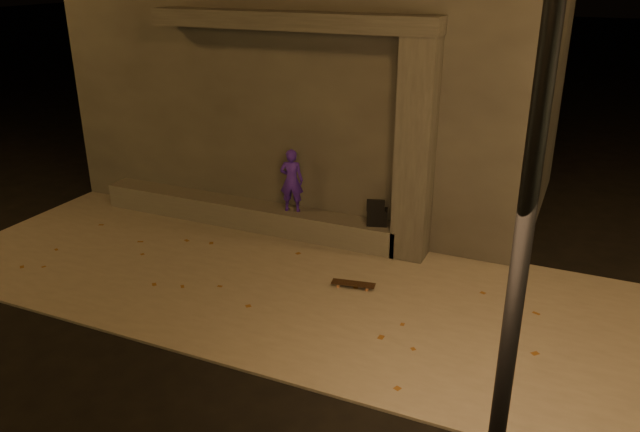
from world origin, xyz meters
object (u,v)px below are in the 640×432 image
at_px(backpack, 377,216).
at_px(skateboard, 353,284).
at_px(skateboarder, 292,180).
at_px(street_lamp_0, 547,61).
at_px(column, 416,152).

height_order(backpack, skateboard, backpack).
bearing_deg(skateboard, backpack, 85.97).
height_order(skateboarder, backpack, skateboarder).
xyz_separation_m(backpack, skateboard, (0.15, -1.47, -0.56)).
distance_m(skateboard, street_lamp_0, 5.92).
bearing_deg(column, skateboard, -107.21).
xyz_separation_m(column, backpack, (-0.60, 0.00, -1.18)).
height_order(column, skateboarder, column).
height_order(skateboard, street_lamp_0, street_lamp_0).
relative_size(skateboard, street_lamp_0, 0.10).
xyz_separation_m(backpack, street_lamp_0, (2.77, -5.01, 3.39)).
bearing_deg(column, street_lamp_0, -66.57).
height_order(column, street_lamp_0, street_lamp_0).
distance_m(backpack, skateboard, 1.58).
bearing_deg(backpack, skateboarder, 162.65).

